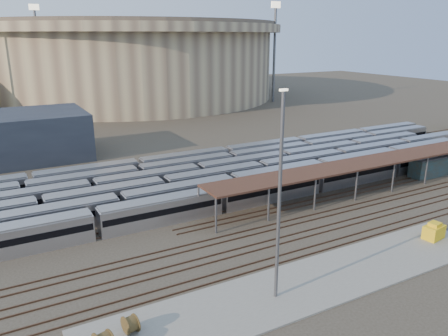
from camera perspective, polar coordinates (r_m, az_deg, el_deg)
ground at (r=63.10m, az=6.01°, el=-7.38°), size 420.00×420.00×0.00m
apron at (r=49.84m, az=11.20°, el=-14.57°), size 50.00×9.00×0.20m
subway_trains at (r=78.91m, az=0.61°, el=-0.84°), size 125.04×23.90×3.60m
inspection_shed at (r=78.01m, az=17.86°, el=0.56°), size 60.30×6.00×5.30m
empty_tracks at (r=59.43m, az=8.77°, el=-9.00°), size 170.00×9.62×0.18m
stadium at (r=196.08m, az=-11.74°, el=13.84°), size 124.00×124.00×32.50m
floodlight_2 at (r=179.69m, az=6.60°, el=15.15°), size 4.00×1.00×38.40m
floodlight_3 at (r=208.37m, az=-23.04°, el=14.20°), size 4.00×1.00×38.40m
teal_boxcar at (r=94.81m, az=26.53°, el=0.37°), size 15.17×3.33×3.52m
cable_reel_east at (r=42.39m, az=-12.11°, el=-19.32°), size 1.29×1.88×1.73m
yard_light_pole at (r=42.21m, az=7.24°, el=-4.06°), size 0.82×0.36×21.14m
yellow_equipment at (r=64.23m, az=25.71°, el=-7.54°), size 3.12×2.23×1.79m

